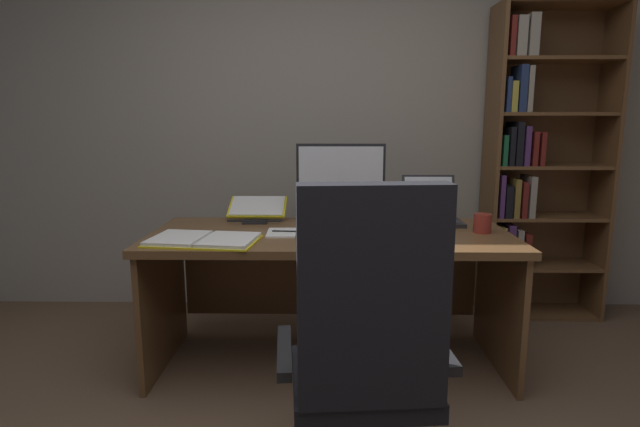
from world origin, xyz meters
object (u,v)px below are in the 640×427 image
at_px(desk, 330,263).
at_px(pen, 285,231).
at_px(laptop, 432,213).
at_px(coffee_mug, 482,223).
at_px(office_chair, 366,369).
at_px(monitor, 341,182).
at_px(computer_mouse, 404,236).
at_px(reading_stand_with_book, 257,209).
at_px(keyboard, 343,238).
at_px(open_binder, 204,240).
at_px(bookshelf, 533,167).
at_px(notepad, 282,233).

relative_size(desk, pen, 13.50).
distance_m(laptop, coffee_mug, 0.35).
relative_size(office_chair, monitor, 2.24).
bearing_deg(computer_mouse, laptop, 63.66).
bearing_deg(computer_mouse, pen, 167.06).
bearing_deg(reading_stand_with_book, office_chair, -67.65).
bearing_deg(keyboard, laptop, 41.25).
distance_m(desk, monitor, 0.47).
xyz_separation_m(reading_stand_with_book, coffee_mug, (1.23, -0.34, -0.02)).
height_order(office_chair, coffee_mug, office_chair).
xyz_separation_m(computer_mouse, reading_stand_with_book, (-0.79, 0.52, 0.05)).
relative_size(office_chair, reading_stand_with_book, 3.35).
relative_size(laptop, coffee_mug, 3.40).
xyz_separation_m(desk, computer_mouse, (0.36, -0.26, 0.21)).
bearing_deg(coffee_mug, keyboard, -166.27).
bearing_deg(pen, monitor, 47.20).
xyz_separation_m(pen, coffee_mug, (1.03, 0.04, 0.04)).
height_order(office_chair, open_binder, office_chair).
bearing_deg(bookshelf, notepad, -153.38).
bearing_deg(coffee_mug, open_binder, -170.75).
relative_size(keyboard, notepad, 2.00).
relative_size(office_chair, notepad, 5.42).
bearing_deg(desk, bookshelf, 26.82).
bearing_deg(bookshelf, pen, -153.10).
xyz_separation_m(computer_mouse, open_binder, (-0.98, -0.05, -0.01)).
height_order(computer_mouse, pen, computer_mouse).
bearing_deg(pen, desk, 27.37).
bearing_deg(pen, reading_stand_with_book, 117.41).
distance_m(open_binder, coffee_mug, 1.43).
height_order(laptop, reading_stand_with_book, laptop).
bearing_deg(keyboard, coffee_mug, 13.73).
bearing_deg(reading_stand_with_book, bookshelf, 13.28).
bearing_deg(notepad, open_binder, -152.83).
distance_m(monitor, reading_stand_with_book, 0.52).
xyz_separation_m(laptop, coffee_mug, (0.21, -0.28, -0.01)).
relative_size(desk, open_binder, 3.41).
xyz_separation_m(monitor, open_binder, (-0.68, -0.50, -0.22)).
height_order(laptop, computer_mouse, laptop).
distance_m(office_chair, monitor, 1.37).
distance_m(office_chair, pen, 1.06).
bearing_deg(reading_stand_with_book, desk, -31.12).
relative_size(bookshelf, office_chair, 1.80).
distance_m(desk, coffee_mug, 0.84).
bearing_deg(desk, office_chair, -83.76).
relative_size(open_binder, pen, 3.95).
distance_m(laptop, pen, 0.89).
distance_m(bookshelf, open_binder, 2.22).
height_order(office_chair, monitor, monitor).
height_order(desk, reading_stand_with_book, reading_stand_with_book).
bearing_deg(coffee_mug, bookshelf, 54.09).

